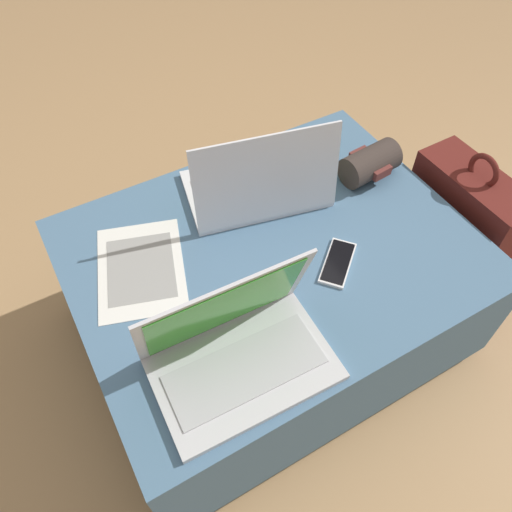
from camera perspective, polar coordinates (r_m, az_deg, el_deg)
The scene contains 8 objects.
ground_plane at distance 1.60m, azimuth 1.59°, elevation -8.21°, with size 14.00×14.00×0.00m, color tan.
ottoman at distance 1.43m, azimuth 1.76°, elevation -4.18°, with size 1.01×0.80×0.39m.
laptop_near at distance 1.06m, azimuth -2.16°, elevation -10.46°, with size 0.39×0.26×0.25m.
laptop_far at distance 1.36m, azimuth 0.30°, elevation 8.11°, with size 0.42×0.32×0.26m.
cell_phone at distance 1.26m, azimuth 9.33°, elevation -0.75°, with size 0.15×0.14×0.01m.
backpack at distance 1.69m, azimuth 22.03°, elevation 2.82°, with size 0.19×0.35×0.51m.
paper_sheet at distance 1.27m, azimuth -13.02°, elevation -1.37°, with size 0.29×0.35×0.00m.
wrist_brace at distance 1.47m, azimuth 12.88°, elevation 10.29°, with size 0.17×0.12×0.09m.
Camera 1 is at (-0.44, -0.68, 1.38)m, focal length 35.00 mm.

